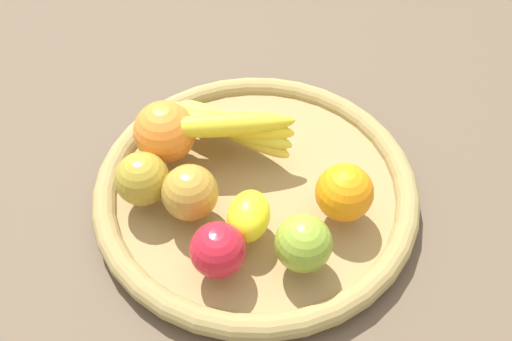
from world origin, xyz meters
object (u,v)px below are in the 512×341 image
(orange_1, at_px, (165,132))
(apple_0, at_px, (218,250))
(lemon_0, at_px, (249,216))
(apple_1, at_px, (190,193))
(apple_2, at_px, (303,243))
(apple_3, at_px, (142,179))
(banana_bunch, at_px, (228,126))
(orange_0, at_px, (344,193))

(orange_1, distance_m, apple_0, 0.19)
(lemon_0, bearing_deg, apple_1, -81.30)
(orange_1, relative_size, apple_1, 1.18)
(lemon_0, bearing_deg, apple_0, -3.44)
(apple_2, bearing_deg, apple_3, -85.92)
(apple_2, relative_size, apple_3, 0.98)
(banana_bunch, relative_size, apple_2, 2.81)
(apple_0, bearing_deg, apple_3, -106.29)
(orange_0, relative_size, orange_1, 0.87)
(banana_bunch, bearing_deg, apple_2, 56.15)
(apple_1, relative_size, lemon_0, 1.01)
(banana_bunch, distance_m, lemon_0, 0.14)
(lemon_0, xyz_separation_m, apple_3, (0.02, -0.14, 0.01))
(apple_1, bearing_deg, orange_0, 119.80)
(orange_0, height_order, apple_1, orange_0)
(banana_bunch, xyz_separation_m, apple_1, (0.12, 0.02, -0.00))
(apple_2, distance_m, lemon_0, 0.08)
(apple_1, xyz_separation_m, apple_3, (0.01, -0.06, -0.00))
(orange_0, height_order, lemon_0, orange_0)
(banana_bunch, bearing_deg, lemon_0, 41.49)
(orange_0, bearing_deg, orange_1, -83.21)
(orange_0, xyz_separation_m, orange_1, (0.03, -0.25, 0.01))
(apple_0, bearing_deg, banana_bunch, -151.80)
(orange_1, xyz_separation_m, apple_0, (0.12, 0.16, -0.01))
(orange_1, height_order, apple_3, orange_1)
(orange_1, bearing_deg, apple_0, 53.43)
(lemon_0, bearing_deg, apple_3, -80.74)
(banana_bunch, bearing_deg, apple_1, 9.01)
(lemon_0, bearing_deg, orange_1, -108.24)
(lemon_0, bearing_deg, apple_2, 84.45)
(banana_bunch, relative_size, orange_1, 2.29)
(apple_2, bearing_deg, orange_0, 173.25)
(orange_0, relative_size, apple_1, 1.02)
(banana_bunch, xyz_separation_m, apple_3, (0.13, -0.05, -0.00))
(apple_2, relative_size, lemon_0, 0.97)
(apple_0, bearing_deg, apple_1, -125.21)
(lemon_0, relative_size, apple_0, 1.07)
(apple_1, relative_size, apple_0, 1.08)
(orange_1, distance_m, apple_3, 0.08)
(apple_2, bearing_deg, banana_bunch, -123.85)
(orange_1, bearing_deg, orange_0, 96.79)
(orange_1, height_order, apple_1, orange_1)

